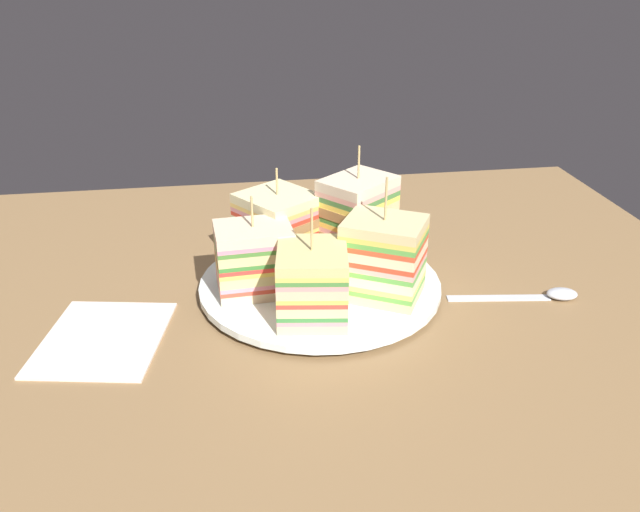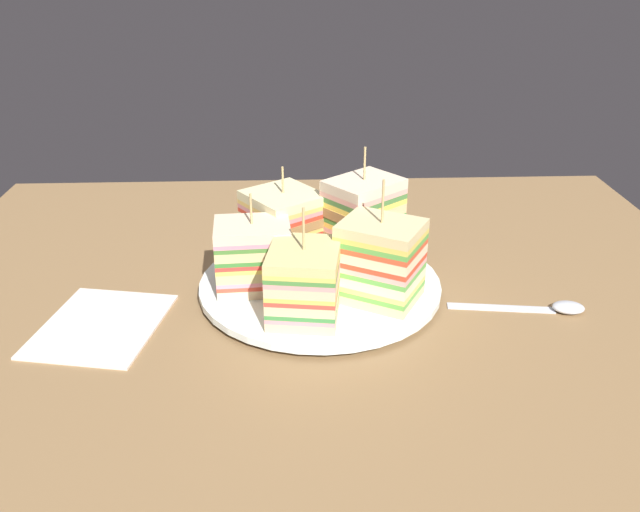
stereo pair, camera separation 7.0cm
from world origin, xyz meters
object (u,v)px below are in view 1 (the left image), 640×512
Objects in this scene: sandwich_wedge_0 at (357,219)px; sandwich_wedge_1 at (279,228)px; sandwich_wedge_4 at (383,258)px; plate at (320,285)px; sandwich_wedge_3 at (312,283)px; napkin at (103,337)px; sandwich_wedge_2 at (255,259)px; spoon at (543,295)px.

sandwich_wedge_1 is at bearing -45.42° from sandwich_wedge_0.
sandwich_wedge_4 is (9.67, -9.73, 0.20)cm from sandwich_wedge_1.
plate is 2.31× the size of sandwich_wedge_3.
sandwich_wedge_0 is at bearing 44.73° from plate.
plate reaches higher than napkin.
sandwich_wedge_1 is 7.45cm from sandwich_wedge_2.
sandwich_wedge_3 reaches higher than sandwich_wedge_1.
sandwich_wedge_0 is 0.95× the size of spoon.
sandwich_wedge_1 is (-8.80, 0.94, -0.87)cm from sandwich_wedge_0.
plate is 22.88cm from napkin.
spoon is (23.38, -4.97, -0.44)cm from plate.
sandwich_wedge_3 is at bearing -52.74° from sandwich_wedge_2.
sandwich_wedge_3 reaches higher than napkin.
spoon is at bearing -12.00° from plate.
sandwich_wedge_1 is 0.78× the size of spoon.
sandwich_wedge_2 is (-11.92, -5.82, -1.25)cm from sandwich_wedge_0.
napkin is (-45.42, -1.15, -0.14)cm from spoon.
sandwich_wedge_2 reaches higher than spoon.
sandwich_wedge_3 is at bearing -168.40° from spoon.
napkin is (-27.02, -11.05, -5.95)cm from sandwich_wedge_0.
sandwich_wedge_0 reaches higher than napkin.
sandwich_wedge_4 is 18.31cm from spoon.
sandwich_wedge_2 is at bearing -60.33° from sandwich_wedge_1.
sandwich_wedge_1 reaches higher than spoon.
plate is 8.08cm from sandwich_wedge_3.
sandwich_wedge_4 is at bearing 4.64° from napkin.
sandwich_wedge_0 reaches higher than sandwich_wedge_4.
sandwich_wedge_2 is 0.93× the size of sandwich_wedge_3.
sandwich_wedge_0 is at bearing 22.11° from sandwich_wedge_2.
sandwich_wedge_1 is 0.86× the size of sandwich_wedge_4.
spoon is at bearing -11.57° from sandwich_wedge_2.
plate is 8.44cm from sandwich_wedge_4.
sandwich_wedge_0 is 1.22× the size of sandwich_wedge_1.
sandwich_wedge_0 is 29.79cm from napkin.
sandwich_wedge_3 is 0.88× the size of sandwich_wedge_4.
sandwich_wedge_2 is 30.94cm from spoon.
sandwich_wedge_0 reaches higher than sandwich_wedge_1.
sandwich_wedge_0 is 8.86cm from sandwich_wedge_4.
plate is 8.13cm from sandwich_wedge_2.
plate is 8.83cm from sandwich_wedge_0.
sandwich_wedge_0 reaches higher than sandwich_wedge_3.
napkin is at bearing -164.48° from plate.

